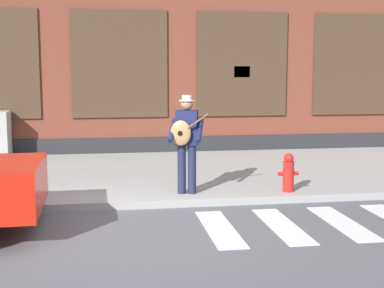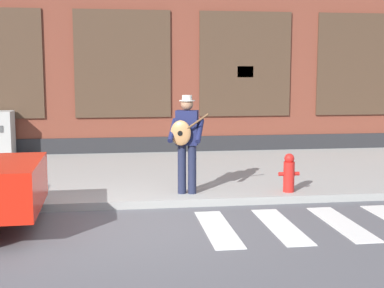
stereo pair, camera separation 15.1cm
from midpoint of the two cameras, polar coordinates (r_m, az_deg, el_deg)
ground_plane at (r=8.10m, az=-6.07°, el=-8.76°), size 160.00×160.00×0.00m
sidewalk at (r=11.74m, az=-6.69°, el=-3.25°), size 28.00×5.51×0.14m
crosswalk at (r=8.72m, az=19.07°, el=-7.90°), size 5.20×1.90×0.01m
busker at (r=9.38m, az=-0.17°, el=0.62°), size 0.72×0.66×1.75m
fire_hydrant at (r=9.80m, az=10.74°, el=-3.06°), size 0.38×0.20×0.70m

